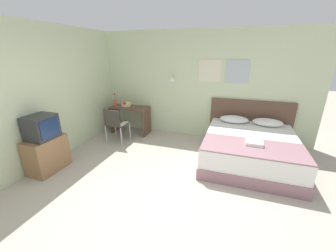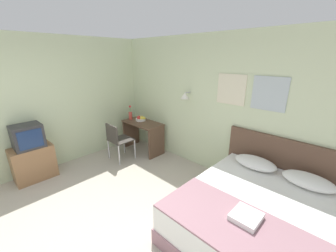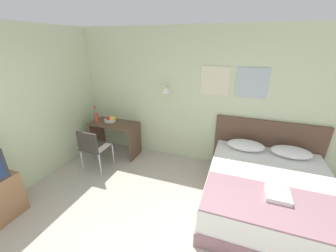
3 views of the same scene
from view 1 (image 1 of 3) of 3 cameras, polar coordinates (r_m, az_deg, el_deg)
ground_plane at (r=3.35m, az=-4.01°, el=-19.66°), size 24.00×24.00×0.00m
wall_back at (r=5.33m, az=7.54°, el=11.03°), size 5.68×0.31×2.65m
wall_left at (r=4.25m, az=-37.86°, el=4.78°), size 0.06×5.77×2.65m
bed at (r=4.49m, az=21.60°, el=-5.93°), size 1.76×1.99×0.57m
headboard at (r=5.36m, az=21.62°, el=1.06°), size 1.88×0.06×1.06m
pillow_left at (r=5.06m, az=17.82°, el=1.81°), size 0.64×0.39×0.16m
pillow_right at (r=5.11m, az=25.88°, el=0.92°), size 0.64×0.39×0.16m
throw_blanket at (r=3.84m, az=22.40°, el=-5.49°), size 1.71×0.80×0.02m
folded_towel_near_foot at (r=3.96m, az=22.79°, el=-4.15°), size 0.28×0.30×0.06m
desk at (r=5.72m, az=-10.44°, el=2.96°), size 1.02×0.52×0.74m
desk_chair at (r=5.14m, az=-14.45°, el=0.94°), size 0.46×0.46×0.86m
fruit_bowl at (r=5.75m, az=-11.47°, el=5.93°), size 0.28×0.24×0.13m
flower_vase at (r=5.80m, az=-14.45°, el=6.53°), size 0.09×0.09×0.35m
tv_stand at (r=4.49m, az=-30.51°, el=-6.78°), size 0.42×0.69×0.65m
television at (r=4.30m, az=-31.72°, el=-0.28°), size 0.41×0.48×0.43m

